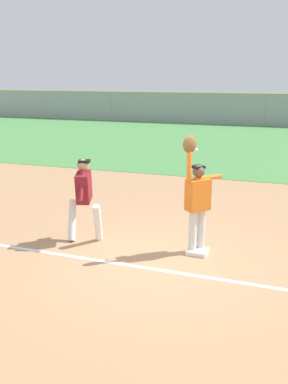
# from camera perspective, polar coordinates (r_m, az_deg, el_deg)

# --- Properties ---
(ground_plane) EXTENTS (73.85, 73.85, 0.00)m
(ground_plane) POSITION_cam_1_polar(r_m,az_deg,el_deg) (8.31, 2.30, -8.78)
(ground_plane) COLOR tan
(outfield_grass) EXTENTS (44.59, 16.69, 0.01)m
(outfield_grass) POSITION_cam_1_polar(r_m,az_deg,el_deg) (22.90, 13.60, 6.10)
(outfield_grass) COLOR #4C8C47
(outfield_grass) RESTS_ON ground_plane
(first_base) EXTENTS (0.40, 0.40, 0.08)m
(first_base) POSITION_cam_1_polar(r_m,az_deg,el_deg) (8.66, 6.93, -7.60)
(first_base) COLOR white
(first_base) RESTS_ON ground_plane
(fielder) EXTENTS (0.67, 0.75, 2.28)m
(fielder) POSITION_cam_1_polar(r_m,az_deg,el_deg) (8.37, 6.85, -0.57)
(fielder) COLOR silver
(fielder) RESTS_ON ground_plane
(runner) EXTENTS (0.85, 0.83, 1.72)m
(runner) POSITION_cam_1_polar(r_m,az_deg,el_deg) (9.00, -7.74, -0.31)
(runner) COLOR white
(runner) RESTS_ON ground_plane
(baseball) EXTENTS (0.07, 0.07, 0.07)m
(baseball) POSITION_cam_1_polar(r_m,az_deg,el_deg) (8.21, 6.73, 5.41)
(baseball) COLOR white
(outfield_fence) EXTENTS (44.67, 0.08, 2.15)m
(outfield_fence) POSITION_cam_1_polar(r_m,az_deg,el_deg) (31.05, 15.37, 10.18)
(outfield_fence) COLOR #93999E
(outfield_fence) RESTS_ON ground_plane
(parked_car_silver) EXTENTS (4.59, 2.50, 1.25)m
(parked_car_silver) POSITION_cam_1_polar(r_m,az_deg,el_deg) (35.37, 5.49, 10.50)
(parked_car_silver) COLOR #B7B7BC
(parked_car_silver) RESTS_ON ground_plane
(parked_car_red) EXTENTS (4.51, 2.32, 1.25)m
(parked_car_red) POSITION_cam_1_polar(r_m,az_deg,el_deg) (34.42, 15.79, 9.90)
(parked_car_red) COLOR #B21E1E
(parked_car_red) RESTS_ON ground_plane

